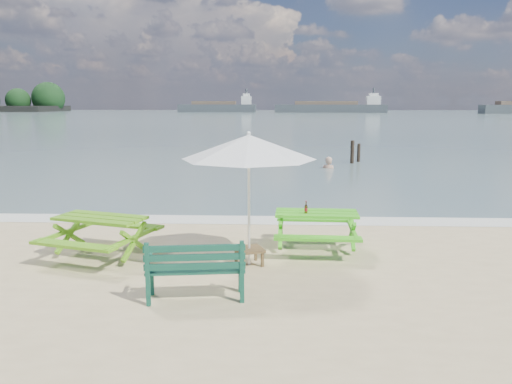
{
  "coord_description": "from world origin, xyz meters",
  "views": [
    {
      "loc": [
        0.6,
        -7.32,
        2.88
      ],
      "look_at": [
        0.17,
        3.0,
        1.0
      ],
      "focal_mm": 35.0,
      "sensor_mm": 36.0,
      "label": 1
    }
  ],
  "objects_px": {
    "park_bench": "(196,281)",
    "patio_umbrella": "(249,147)",
    "picnic_table_right": "(316,232)",
    "picnic_table_left": "(101,238)",
    "beer_bottle": "(306,209)",
    "side_table": "(249,256)",
    "swimmer": "(328,177)"
  },
  "relations": [
    {
      "from": "picnic_table_right",
      "to": "beer_bottle",
      "type": "xyz_separation_m",
      "value": [
        -0.21,
        -0.11,
        0.47
      ]
    },
    {
      "from": "park_bench",
      "to": "swimmer",
      "type": "distance_m",
      "value": 15.26
    },
    {
      "from": "picnic_table_left",
      "to": "side_table",
      "type": "bearing_deg",
      "value": -6.05
    },
    {
      "from": "beer_bottle",
      "to": "swimmer",
      "type": "xyz_separation_m",
      "value": [
        1.71,
        12.41,
        -1.23
      ]
    },
    {
      "from": "park_bench",
      "to": "patio_umbrella",
      "type": "height_order",
      "value": "patio_umbrella"
    },
    {
      "from": "picnic_table_left",
      "to": "picnic_table_right",
      "type": "relative_size",
      "value": 1.22
    },
    {
      "from": "side_table",
      "to": "swimmer",
      "type": "xyz_separation_m",
      "value": [
        2.76,
        13.26,
        -0.55
      ]
    },
    {
      "from": "patio_umbrella",
      "to": "park_bench",
      "type": "bearing_deg",
      "value": -113.74
    },
    {
      "from": "side_table",
      "to": "swimmer",
      "type": "distance_m",
      "value": 13.55
    },
    {
      "from": "picnic_table_right",
      "to": "side_table",
      "type": "bearing_deg",
      "value": -142.68
    },
    {
      "from": "picnic_table_left",
      "to": "park_bench",
      "type": "height_order",
      "value": "park_bench"
    },
    {
      "from": "picnic_table_left",
      "to": "park_bench",
      "type": "relative_size",
      "value": 1.49
    },
    {
      "from": "beer_bottle",
      "to": "patio_umbrella",
      "type": "bearing_deg",
      "value": -141.01
    },
    {
      "from": "swimmer",
      "to": "side_table",
      "type": "bearing_deg",
      "value": -101.75
    },
    {
      "from": "picnic_table_left",
      "to": "swimmer",
      "type": "relative_size",
      "value": 1.23
    },
    {
      "from": "picnic_table_left",
      "to": "beer_bottle",
      "type": "relative_size",
      "value": 9.29
    },
    {
      "from": "beer_bottle",
      "to": "side_table",
      "type": "bearing_deg",
      "value": -141.01
    },
    {
      "from": "beer_bottle",
      "to": "picnic_table_right",
      "type": "bearing_deg",
      "value": 27.93
    },
    {
      "from": "picnic_table_left",
      "to": "picnic_table_right",
      "type": "xyz_separation_m",
      "value": [
        4.04,
        0.67,
        -0.01
      ]
    },
    {
      "from": "park_bench",
      "to": "beer_bottle",
      "type": "xyz_separation_m",
      "value": [
        1.75,
        2.44,
        0.56
      ]
    },
    {
      "from": "park_bench",
      "to": "beer_bottle",
      "type": "distance_m",
      "value": 3.06
    },
    {
      "from": "picnic_table_right",
      "to": "park_bench",
      "type": "relative_size",
      "value": 1.23
    },
    {
      "from": "side_table",
      "to": "picnic_table_right",
      "type": "bearing_deg",
      "value": 37.32
    },
    {
      "from": "park_bench",
      "to": "side_table",
      "type": "distance_m",
      "value": 1.74
    },
    {
      "from": "patio_umbrella",
      "to": "picnic_table_right",
      "type": "bearing_deg",
      "value": 37.32
    },
    {
      "from": "picnic_table_right",
      "to": "side_table",
      "type": "xyz_separation_m",
      "value": [
        -1.27,
        -0.96,
        -0.21
      ]
    },
    {
      "from": "beer_bottle",
      "to": "swimmer",
      "type": "height_order",
      "value": "beer_bottle"
    },
    {
      "from": "picnic_table_left",
      "to": "side_table",
      "type": "distance_m",
      "value": 2.8
    },
    {
      "from": "picnic_table_right",
      "to": "swimmer",
      "type": "bearing_deg",
      "value": 83.07
    },
    {
      "from": "patio_umbrella",
      "to": "swimmer",
      "type": "bearing_deg",
      "value": 78.25
    },
    {
      "from": "patio_umbrella",
      "to": "beer_bottle",
      "type": "relative_size",
      "value": 12.63
    },
    {
      "from": "picnic_table_right",
      "to": "patio_umbrella",
      "type": "xyz_separation_m",
      "value": [
        -1.27,
        -0.96,
        1.74
      ]
    }
  ]
}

